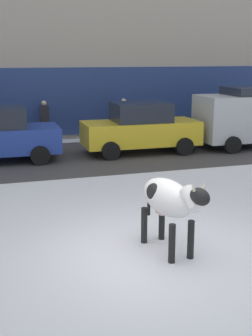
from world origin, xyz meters
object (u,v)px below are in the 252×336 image
at_px(cow_holstein, 168,199).
at_px(car_yellow_sedan, 141,128).
at_px(pedestrian_far_left, 45,122).
at_px(pedestrian_by_cars, 228,114).
at_px(pedestrian_near_billboard, 124,118).

relative_size(cow_holstein, car_yellow_sedan, 0.46).
xyz_separation_m(cow_holstein, pedestrian_far_left, (-0.69, 11.38, -0.12)).
bearing_deg(pedestrian_far_left, cow_holstein, -86.55).
height_order(car_yellow_sedan, pedestrian_by_cars, car_yellow_sedan).
height_order(pedestrian_near_billboard, pedestrian_far_left, same).
xyz_separation_m(car_yellow_sedan, pedestrian_far_left, (-3.09, 2.93, -0.03)).
bearing_deg(pedestrian_far_left, pedestrian_near_billboard, 0.00).
xyz_separation_m(pedestrian_near_billboard, pedestrian_far_left, (-3.34, 0.00, 0.00)).
distance_m(cow_holstein, pedestrian_far_left, 11.40).
distance_m(pedestrian_by_cars, pedestrian_far_left, 8.31).
bearing_deg(car_yellow_sedan, pedestrian_near_billboard, 85.08).
distance_m(cow_holstein, pedestrian_by_cars, 13.70).
xyz_separation_m(pedestrian_near_billboard, pedestrian_by_cars, (4.97, 0.00, 0.00)).
distance_m(pedestrian_near_billboard, pedestrian_by_cars, 4.97).
xyz_separation_m(car_yellow_sedan, pedestrian_by_cars, (5.22, 2.93, -0.03)).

